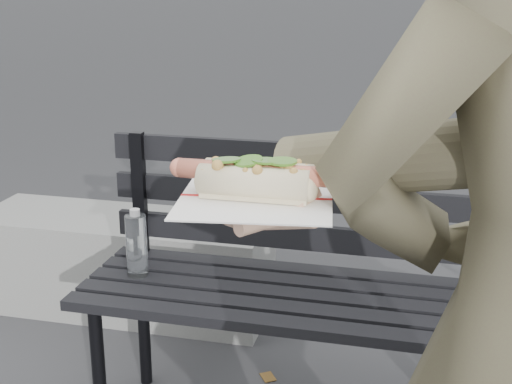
# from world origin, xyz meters

# --- Properties ---
(park_bench) EXTENTS (1.50, 0.44, 0.88)m
(park_bench) POSITION_xyz_m (0.05, 0.99, 0.52)
(park_bench) COLOR black
(park_bench) RESTS_ON ground
(concrete_block) EXTENTS (1.20, 0.40, 0.40)m
(concrete_block) POSITION_xyz_m (-0.91, 1.61, 0.20)
(concrete_block) COLOR slate
(concrete_block) RESTS_ON ground
(held_hotdog) EXTENTS (0.62, 0.30, 0.20)m
(held_hotdog) POSITION_xyz_m (0.26, -0.04, 1.13)
(held_hotdog) COLOR brown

